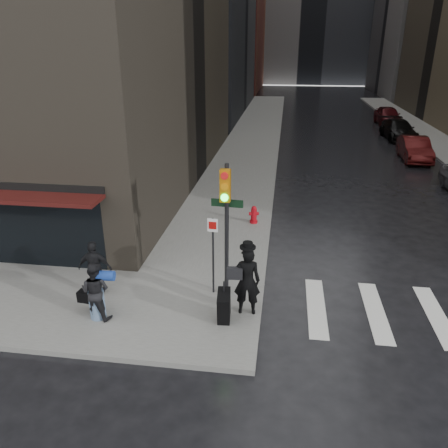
{
  "coord_description": "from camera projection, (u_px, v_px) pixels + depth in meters",
  "views": [
    {
      "loc": [
        2.38,
        -9.65,
        6.83
      ],
      "look_at": [
        0.54,
        3.53,
        1.3
      ],
      "focal_mm": 35.0,
      "sensor_mm": 36.0,
      "label": 1
    }
  ],
  "objects": [
    {
      "name": "parked_car_3",
      "position": [
        398.0,
        130.0,
        33.35
      ],
      "size": [
        2.25,
        4.99,
        1.42
      ],
      "primitive_type": "imported",
      "rotation": [
        0.0,
        0.0,
        0.05
      ],
      "color": "black",
      "rests_on": "ground"
    },
    {
      "name": "man_jeans",
      "position": [
        95.0,
        291.0,
        11.21
      ],
      "size": [
        1.13,
        0.7,
        1.6
      ],
      "rotation": [
        0.0,
        0.0,
        3.03
      ],
      "color": "black",
      "rests_on": "ground"
    },
    {
      "name": "sidewalk_right",
      "position": [
        426.0,
        135.0,
        34.69
      ],
      "size": [
        3.0,
        50.0,
        0.15
      ],
      "primitive_type": "cube",
      "color": "slate",
      "rests_on": "ground"
    },
    {
      "name": "parked_car_2",
      "position": [
        415.0,
        149.0,
        27.27
      ],
      "size": [
        1.73,
        4.42,
        1.43
      ],
      "primitive_type": "imported",
      "rotation": [
        0.0,
        0.0,
        -0.05
      ],
      "color": "#400D0C",
      "rests_on": "ground"
    },
    {
      "name": "man_greycoat",
      "position": [
        95.0,
        268.0,
        12.28
      ],
      "size": [
        0.98,
        0.45,
        1.63
      ],
      "rotation": [
        0.0,
        0.0,
        3.19
      ],
      "color": "black",
      "rests_on": "ground"
    },
    {
      "name": "traffic_light",
      "position": [
        225.0,
        214.0,
        11.57
      ],
      "size": [
        0.96,
        0.46,
        3.84
      ],
      "rotation": [
        0.0,
        0.0,
        -0.06
      ],
      "color": "black",
      "rests_on": "ground"
    },
    {
      "name": "sidewalk_left",
      "position": [
        257.0,
        131.0,
        36.42
      ],
      "size": [
        4.0,
        50.0,
        0.15
      ],
      "primitive_type": "cube",
      "color": "slate",
      "rests_on": "ground"
    },
    {
      "name": "man_overcoat",
      "position": [
        242.0,
        285.0,
        11.3
      ],
      "size": [
        1.09,
        1.12,
        2.11
      ],
      "rotation": [
        0.0,
        0.0,
        3.22
      ],
      "color": "black",
      "rests_on": "ground"
    },
    {
      "name": "parked_car_4",
      "position": [
        388.0,
        115.0,
        39.4
      ],
      "size": [
        1.92,
        4.65,
        1.58
      ],
      "primitive_type": "imported",
      "rotation": [
        0.0,
        0.0,
        0.01
      ],
      "color": "#440D11",
      "rests_on": "ground"
    },
    {
      "name": "ground",
      "position": [
        186.0,
        317.0,
        11.75
      ],
      "size": [
        140.0,
        140.0,
        0.0
      ],
      "primitive_type": "plane",
      "color": "black",
      "rests_on": "ground"
    },
    {
      "name": "fire_hydrant",
      "position": [
        254.0,
        215.0,
        17.43
      ],
      "size": [
        0.41,
        0.31,
        0.71
      ],
      "rotation": [
        0.0,
        0.0,
        0.23
      ],
      "color": "#AB0A14",
      "rests_on": "ground"
    }
  ]
}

